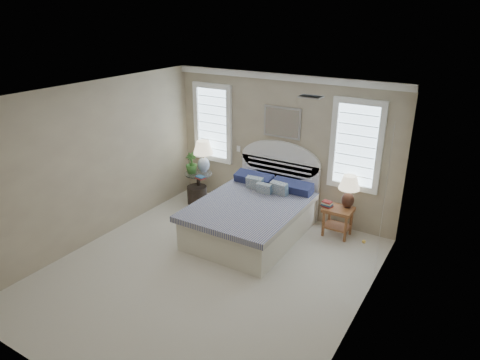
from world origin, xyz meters
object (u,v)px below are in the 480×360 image
object	(u,v)px
bed	(254,214)
lamp_right	(349,188)
lamp_left	(203,153)
side_table_left	(199,184)
floor_pot	(197,195)
nightstand_right	(338,216)

from	to	relation	value
bed	lamp_right	bearing A→B (deg)	30.33
lamp_left	side_table_left	bearing A→B (deg)	-104.05
floor_pot	bed	bearing A→B (deg)	-17.22
bed	floor_pot	distance (m)	1.73
lamp_left	floor_pot	bearing A→B (deg)	-95.61
bed	lamp_right	size ratio (longest dim) A/B	3.84
nightstand_right	bed	bearing A→B (deg)	-151.97
lamp_right	floor_pot	bearing A→B (deg)	-174.06
floor_pot	lamp_right	bearing A→B (deg)	5.94
bed	side_table_left	world-z (taller)	bed
bed	lamp_left	xyz separation A→B (m)	(-1.61, 0.74, 0.65)
nightstand_right	lamp_right	distance (m)	0.53
floor_pot	nightstand_right	bearing A→B (deg)	3.61
nightstand_right	lamp_left	world-z (taller)	lamp_left
floor_pot	lamp_left	xyz separation A→B (m)	(0.02, 0.23, 0.85)
bed	lamp_left	world-z (taller)	bed
side_table_left	floor_pot	xyz separation A→B (m)	(0.01, -0.09, -0.20)
bed	side_table_left	size ratio (longest dim) A/B	3.61
nightstand_right	lamp_left	xyz separation A→B (m)	(-2.91, 0.04, 0.65)
side_table_left	lamp_right	distance (m)	3.11
bed	nightstand_right	bearing A→B (deg)	28.03
bed	lamp_right	xyz separation A→B (m)	(1.41, 0.82, 0.51)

